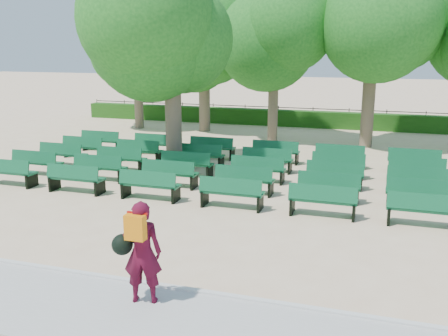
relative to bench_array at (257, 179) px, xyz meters
The scene contains 9 objects.
ground 1.97m from the bench_array, 115.62° to the right, with size 120.00×120.00×0.00m, color beige.
paving 9.22m from the bench_array, 95.30° to the right, with size 30.00×2.20×0.06m, color #B5B5B0.
curb 8.07m from the bench_array, 96.05° to the right, with size 30.00×0.12×0.10m, color silver.
hedge 12.26m from the bench_array, 93.98° to the left, with size 26.00×0.70×0.90m, color #1F5114.
fence 12.65m from the bench_array, 93.86° to the left, with size 26.00×0.10×1.02m, color black, non-canonical shape.
tree_line 8.27m from the bench_array, 95.91° to the left, with size 21.80×6.80×7.04m, color #237421, non-canonical shape.
bench_array is the anchor object (origin of this frame).
tree_among 5.68m from the bench_array, 169.17° to the left, with size 4.66×4.66×6.82m.
person 8.70m from the bench_array, 89.73° to the right, with size 0.92×0.60×1.86m.
Camera 1 is at (4.71, -14.11, 4.48)m, focal length 40.00 mm.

